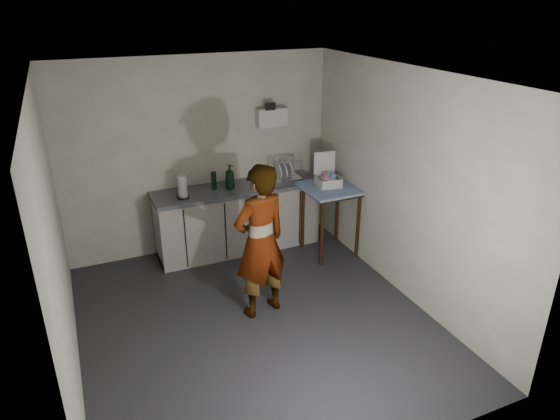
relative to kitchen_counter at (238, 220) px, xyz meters
name	(u,v)px	position (x,y,z in m)	size (l,w,h in m)	color
ground	(256,321)	(-0.40, -1.70, -0.43)	(4.00, 4.00, 0.00)	#2D2D32
wall_back	(200,156)	(-0.40, 0.29, 0.87)	(3.60, 0.02, 2.60)	#B4AE9D
wall_right	(403,186)	(1.39, -1.70, 0.87)	(0.02, 4.00, 2.60)	#B4AE9D
wall_left	(57,246)	(-2.19, -1.70, 0.87)	(0.02, 4.00, 2.60)	#B4AE9D
ceiling	(250,77)	(-0.40, -1.70, 2.17)	(3.60, 4.00, 0.01)	white
kitchen_counter	(238,220)	(0.00, 0.00, 0.00)	(2.24, 0.62, 0.91)	black
wall_shelf	(271,117)	(0.60, 0.22, 1.32)	(0.42, 0.18, 0.37)	silver
side_table	(331,195)	(1.10, -0.60, 0.41)	(0.75, 0.75, 0.95)	#32190B
standing_man	(260,242)	(-0.27, -1.54, 0.44)	(0.63, 0.41, 1.73)	#B2A593
soap_bottle	(230,177)	(-0.10, -0.03, 0.65)	(0.13, 0.13, 0.33)	black
soda_can	(230,184)	(-0.10, 0.00, 0.54)	(0.06, 0.06, 0.11)	red
dark_bottle	(214,180)	(-0.30, 0.05, 0.60)	(0.07, 0.07, 0.24)	black
paper_towel	(183,188)	(-0.74, -0.10, 0.62)	(0.16, 0.16, 0.29)	black
dish_rack	(285,174)	(0.71, 0.04, 0.55)	(0.42, 0.31, 0.29)	silver
bakery_box	(328,178)	(1.08, -0.52, 0.62)	(0.33, 0.34, 0.42)	silver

